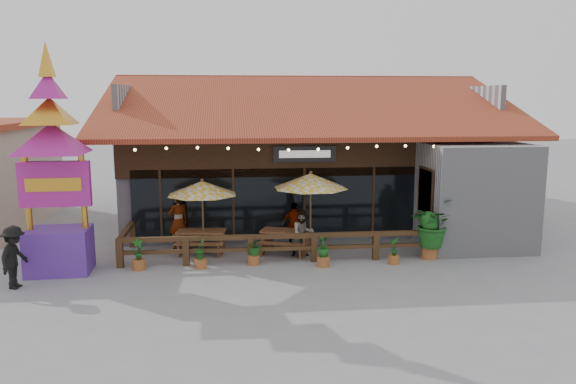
{
  "coord_description": "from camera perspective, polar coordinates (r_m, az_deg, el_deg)",
  "views": [
    {
      "loc": [
        -3.14,
        -17.52,
        5.11
      ],
      "look_at": [
        -1.12,
        1.5,
        1.91
      ],
      "focal_mm": 35.0,
      "sensor_mm": 36.0,
      "label": 1
    }
  ],
  "objects": [
    {
      "name": "ground",
      "position": [
        18.52,
        3.96,
        -6.55
      ],
      "size": [
        100.0,
        100.0,
        0.0
      ],
      "primitive_type": "plane",
      "color": "gray",
      "rests_on": "ground"
    },
    {
      "name": "planter_b",
      "position": [
        17.34,
        -8.89,
        -6.33
      ],
      "size": [
        0.41,
        0.43,
        0.92
      ],
      "color": "brown",
      "rests_on": "ground"
    },
    {
      "name": "planter_a",
      "position": [
        17.57,
        -14.96,
        -6.36
      ],
      "size": [
        0.42,
        0.4,
        0.98
      ],
      "color": "brown",
      "rests_on": "ground"
    },
    {
      "name": "diner_c",
      "position": [
        19.53,
        0.66,
        -3.33
      ],
      "size": [
        0.98,
        0.78,
        1.55
      ],
      "primitive_type": "imported",
      "rotation": [
        0.0,
        0.0,
        2.62
      ],
      "color": "#352110",
      "rests_on": "ground"
    },
    {
      "name": "picnic_table_right",
      "position": [
        18.78,
        -0.25,
        -4.65
      ],
      "size": [
        2.0,
        1.87,
        0.78
      ],
      "color": "brown",
      "rests_on": "ground"
    },
    {
      "name": "restaurant_building",
      "position": [
        24.54,
        1.94,
        2.69
      ],
      "size": [
        15.5,
        14.73,
        6.09
      ],
      "color": "#A8A8AD",
      "rests_on": "ground"
    },
    {
      "name": "diner_b",
      "position": [
        18.33,
        1.5,
        -4.21
      ],
      "size": [
        0.83,
        0.7,
        1.54
      ],
      "primitive_type": "imported",
      "rotation": [
        0.0,
        0.0,
        0.16
      ],
      "color": "#352110",
      "rests_on": "ground"
    },
    {
      "name": "umbrella_left",
      "position": [
        18.67,
        -8.71,
        0.37
      ],
      "size": [
        3.08,
        3.08,
        2.51
      ],
      "color": "brown",
      "rests_on": "ground"
    },
    {
      "name": "planter_d",
      "position": [
        17.34,
        3.61,
        -6.07
      ],
      "size": [
        0.5,
        0.5,
        0.97
      ],
      "color": "brown",
      "rests_on": "ground"
    },
    {
      "name": "tropical_plant",
      "position": [
        18.59,
        14.31,
        -3.2
      ],
      "size": [
        1.66,
        1.77,
        1.96
      ],
      "color": "brown",
      "rests_on": "ground"
    },
    {
      "name": "planter_e",
      "position": [
        17.89,
        10.72,
        -6.09
      ],
      "size": [
        0.35,
        0.35,
        0.85
      ],
      "color": "brown",
      "rests_on": "ground"
    },
    {
      "name": "diner_a",
      "position": [
        19.48,
        -11.08,
        -2.95
      ],
      "size": [
        0.85,
        0.75,
        1.95
      ],
      "primitive_type": "imported",
      "rotation": [
        0.0,
        0.0,
        3.64
      ],
      "color": "#352110",
      "rests_on": "ground"
    },
    {
      "name": "planter_c",
      "position": [
        17.52,
        -3.53,
        -5.73
      ],
      "size": [
        0.64,
        0.58,
        0.92
      ],
      "color": "brown",
      "rests_on": "ground"
    },
    {
      "name": "patio_railing",
      "position": [
        17.85,
        -3.04,
        -5.11
      ],
      "size": [
        10.0,
        2.6,
        0.92
      ],
      "color": "#4B311A",
      "rests_on": "ground"
    },
    {
      "name": "pedestrian",
      "position": [
        16.99,
        -26.07,
        -5.98
      ],
      "size": [
        0.82,
        1.21,
        1.73
      ],
      "primitive_type": "imported",
      "rotation": [
        0.0,
        0.0,
        1.4
      ],
      "color": "black",
      "rests_on": "ground"
    },
    {
      "name": "umbrella_right",
      "position": [
        18.79,
        2.32,
        1.1
      ],
      "size": [
        3.29,
        3.29,
        2.72
      ],
      "color": "brown",
      "rests_on": "ground"
    },
    {
      "name": "picnic_table_left",
      "position": [
        19.01,
        -8.8,
        -4.61
      ],
      "size": [
        1.74,
        1.55,
        0.77
      ],
      "color": "brown",
      "rests_on": "ground"
    },
    {
      "name": "thai_sign_tower",
      "position": [
        17.49,
        -22.84,
        4.47
      ],
      "size": [
        2.76,
        2.76,
        7.2
      ],
      "color": "#562996",
      "rests_on": "ground"
    }
  ]
}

